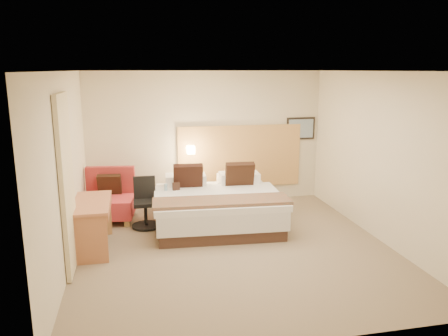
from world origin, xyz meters
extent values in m
cube|color=#7D6B54|center=(0.00, 0.00, -0.01)|extent=(4.80, 5.00, 0.02)
cube|color=white|center=(0.00, 0.00, 2.71)|extent=(4.80, 5.00, 0.02)
cube|color=beige|center=(0.00, 2.51, 1.35)|extent=(4.80, 0.02, 2.70)
cube|color=beige|center=(0.00, -2.51, 1.35)|extent=(4.80, 0.02, 2.70)
cube|color=beige|center=(-2.41, 0.00, 1.35)|extent=(0.02, 5.00, 2.70)
cube|color=beige|center=(2.41, 0.00, 1.35)|extent=(0.02, 5.00, 2.70)
cube|color=tan|center=(0.70, 2.47, 0.95)|extent=(2.60, 0.04, 1.30)
cube|color=black|center=(2.02, 2.48, 1.50)|extent=(0.62, 0.03, 0.47)
cube|color=#7890A5|center=(2.02, 2.46, 1.50)|extent=(0.54, 0.01, 0.39)
cylinder|color=silver|center=(-0.35, 2.42, 1.15)|extent=(0.02, 0.12, 0.02)
cube|color=#F6E4C0|center=(-0.35, 2.36, 1.15)|extent=(0.15, 0.15, 0.15)
cube|color=beige|center=(-2.36, -0.25, 1.22)|extent=(0.06, 0.90, 2.42)
cylinder|color=#81ABC7|center=(-0.94, 1.36, 0.64)|extent=(0.07, 0.07, 0.19)
cube|color=#311C14|center=(-0.75, 1.34, 0.65)|extent=(0.13, 0.08, 0.21)
cube|color=#3B251D|center=(-0.06, 1.15, 0.10)|extent=(2.17, 2.17, 0.19)
cube|color=silver|center=(-0.06, 1.15, 0.35)|extent=(2.24, 2.24, 0.32)
cube|color=silver|center=(-0.08, 0.86, 0.56)|extent=(2.27, 1.65, 0.11)
cube|color=white|center=(-0.52, 1.97, 0.60)|extent=(0.76, 0.45, 0.19)
cube|color=white|center=(0.49, 1.91, 0.60)|extent=(0.76, 0.45, 0.19)
cube|color=white|center=(-0.54, 1.69, 0.71)|extent=(0.76, 0.45, 0.19)
cube|color=white|center=(0.48, 1.63, 0.71)|extent=(0.76, 0.45, 0.19)
cube|color=black|center=(-0.52, 1.48, 0.79)|extent=(0.55, 0.32, 0.54)
cube|color=black|center=(0.43, 1.42, 0.79)|extent=(0.55, 0.32, 0.54)
cube|color=#BC5226|center=(-0.10, 0.43, 0.64)|extent=(2.26, 0.71, 0.05)
cube|color=#A5774D|center=(-2.36, 1.43, 0.06)|extent=(0.10, 0.10, 0.11)
cube|color=tan|center=(-1.64, 1.34, 0.06)|extent=(0.10, 0.10, 0.11)
cube|color=tan|center=(-2.28, 2.05, 0.06)|extent=(0.10, 0.10, 0.11)
cube|color=#996D48|center=(-1.56, 1.96, 0.06)|extent=(0.10, 0.10, 0.11)
cube|color=#B73137|center=(-1.96, 1.70, 0.28)|extent=(0.99, 0.89, 0.34)
cube|color=maroon|center=(-1.92, 2.02, 0.70)|extent=(0.91, 0.24, 0.51)
cube|color=black|center=(-1.94, 1.90, 0.62)|extent=(0.45, 0.26, 0.44)
cylinder|color=silver|center=(-0.85, 1.32, 0.01)|extent=(0.40, 0.40, 0.02)
cylinder|color=silver|center=(-0.85, 1.32, 0.27)|extent=(0.05, 0.05, 0.51)
cylinder|color=white|center=(-0.85, 1.32, 0.53)|extent=(0.59, 0.59, 0.01)
cube|color=#B16745|center=(-2.14, 0.43, 0.74)|extent=(0.56, 1.22, 0.04)
cube|color=#A76541|center=(-2.14, -0.14, 0.36)|extent=(0.51, 0.04, 0.72)
cube|color=#BA8149|center=(-2.14, 1.00, 0.36)|extent=(0.51, 0.04, 0.72)
cube|color=#AE6944|center=(-2.09, 0.43, 0.66)|extent=(0.46, 1.14, 0.10)
cylinder|color=black|center=(-1.31, 1.21, 0.03)|extent=(0.50, 0.50, 0.04)
cylinder|color=black|center=(-1.31, 1.21, 0.24)|extent=(0.06, 0.06, 0.38)
cube|color=black|center=(-1.31, 1.21, 0.45)|extent=(0.40, 0.40, 0.07)
cube|color=black|center=(-1.31, 1.39, 0.69)|extent=(0.38, 0.05, 0.40)
camera|label=1|loc=(-1.46, -6.20, 2.72)|focal=35.00mm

